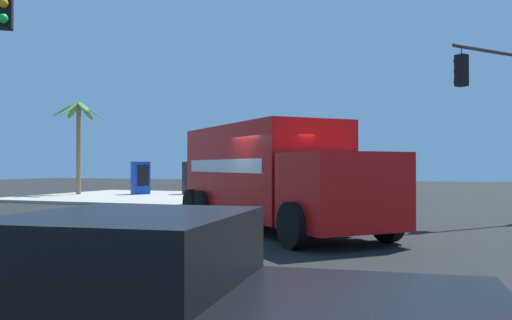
{
  "coord_description": "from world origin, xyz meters",
  "views": [
    {
      "loc": [
        -13.46,
        -4.34,
        1.76
      ],
      "look_at": [
        0.49,
        0.78,
        1.91
      ],
      "focal_mm": 38.06,
      "sensor_mm": 36.0,
      "label": 1
    }
  ],
  "objects": [
    {
      "name": "vending_machine_red",
      "position": [
        13.28,
        12.5,
        1.07
      ],
      "size": [
        1.17,
        1.14,
        1.85
      ],
      "color": "#0F38B2",
      "rests_on": "sidewalk_corner_far"
    },
    {
      "name": "delivery_truck",
      "position": [
        0.8,
        0.44,
        1.51
      ],
      "size": [
        7.58,
        7.65,
        2.9
      ],
      "color": "red",
      "rests_on": "ground"
    },
    {
      "name": "sidewalk_corner_far",
      "position": [
        11.93,
        11.93,
        0.07
      ],
      "size": [
        10.77,
        10.77,
        0.14
      ],
      "primitive_type": "cube",
      "color": "#9E998E",
      "rests_on": "ground"
    },
    {
      "name": "sedan_tan",
      "position": [
        9.49,
        4.67,
        0.63
      ],
      "size": [
        2.32,
        4.43,
        1.31
      ],
      "color": "tan",
      "rests_on": "ground"
    },
    {
      "name": "ground_plane",
      "position": [
        0.0,
        0.0,
        0.0
      ],
      "size": [
        100.0,
        100.0,
        0.0
      ],
      "primitive_type": "plane",
      "color": "black"
    },
    {
      "name": "vending_machine_blue",
      "position": [
        14.44,
        9.83,
        1.07
      ],
      "size": [
        1.17,
        1.15,
        1.85
      ],
      "color": "black",
      "rests_on": "sidewalk_corner_far"
    },
    {
      "name": "pickup_black",
      "position": [
        -9.77,
        -2.13,
        0.73
      ],
      "size": [
        2.67,
        5.37,
        1.38
      ],
      "color": "black",
      "rests_on": "ground"
    },
    {
      "name": "palm_tree_far",
      "position": [
        11.91,
        15.72,
        3.74
      ],
      "size": [
        2.91,
        2.83,
        5.29
      ],
      "color": "#7A6647",
      "rests_on": "sidewalk_corner_far"
    }
  ]
}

